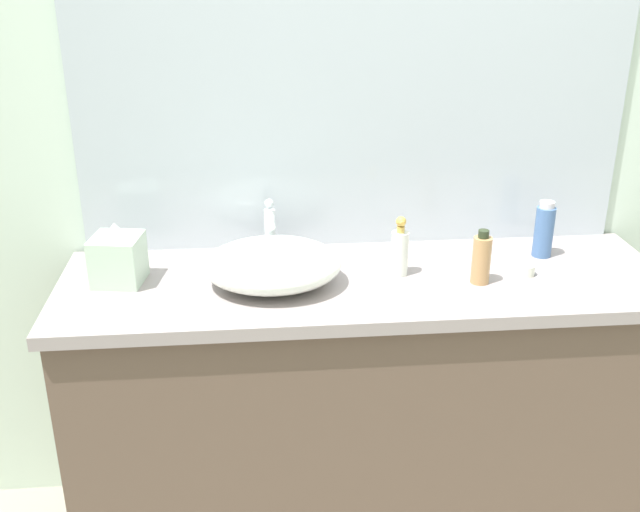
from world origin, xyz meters
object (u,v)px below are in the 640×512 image
perfume_bottle (544,230)px  candle_jar (526,270)px  tissue_box (118,257)px  soap_dispenser (399,250)px  sink_basin (272,264)px  lotion_bottle (481,259)px

perfume_bottle → candle_jar: 0.18m
perfume_bottle → tissue_box: tissue_box is taller
soap_dispenser → perfume_bottle: 0.46m
sink_basin → perfume_bottle: bearing=9.2°
sink_basin → lotion_bottle: (0.57, -0.04, 0.01)m
tissue_box → candle_jar: 1.14m
soap_dispenser → candle_jar: bearing=-5.8°
sink_basin → tissue_box: (-0.42, 0.06, 0.01)m
perfume_bottle → candle_jar: size_ratio=3.37×
sink_basin → soap_dispenser: (0.36, 0.04, 0.01)m
sink_basin → lotion_bottle: bearing=-3.9°
sink_basin → candle_jar: sink_basin is taller
sink_basin → candle_jar: (0.71, -0.00, -0.05)m
soap_dispenser → candle_jar: size_ratio=3.42×
sink_basin → soap_dispenser: bearing=5.7°
lotion_bottle → sink_basin: bearing=176.1°
soap_dispenser → perfume_bottle: soap_dispenser is taller
tissue_box → candle_jar: bearing=-2.9°
tissue_box → candle_jar: size_ratio=3.43×
tissue_box → candle_jar: (1.13, -0.06, -0.06)m
sink_basin → tissue_box: 0.42m
candle_jar → tissue_box: bearing=177.1°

